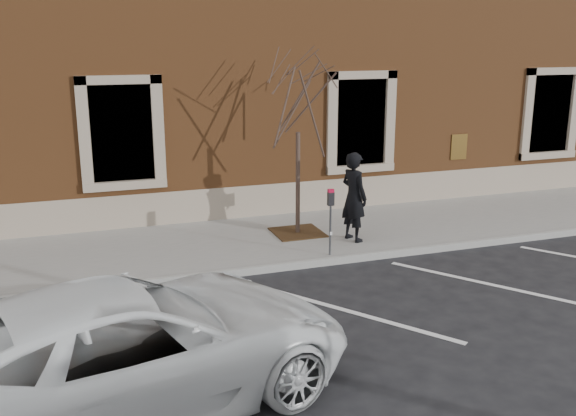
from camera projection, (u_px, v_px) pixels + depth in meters
name	position (u px, v px, depth m)	size (l,w,h in m)	color
ground	(298.00, 268.00, 12.97)	(120.00, 120.00, 0.00)	#28282B
sidewalk_near	(271.00, 239.00, 14.55)	(40.00, 3.50, 0.15)	#9A9691
curb_near	(299.00, 265.00, 12.90)	(40.00, 0.12, 0.15)	#9E9E99
parking_stripes	(342.00, 309.00, 10.96)	(28.00, 4.40, 0.01)	silver
building_civic	(209.00, 56.00, 19.01)	(40.00, 8.62, 8.00)	brown
man	(354.00, 197.00, 14.01)	(0.72, 0.47, 1.98)	black
parking_meter	(331.00, 210.00, 13.03)	(0.13, 0.10, 1.40)	#595B60
tree_grate	(298.00, 232.00, 14.77)	(1.11, 1.11, 0.03)	#3F2A14
sapling	(298.00, 103.00, 14.02)	(2.54, 2.54, 4.24)	#47322B
white_truck	(125.00, 349.00, 7.84)	(2.70, 5.85, 1.63)	white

